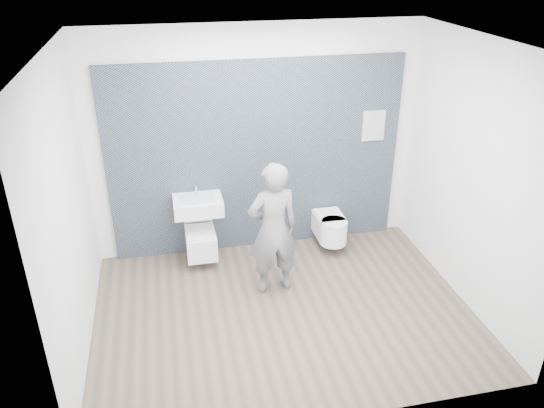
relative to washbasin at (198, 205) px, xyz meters
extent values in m
plane|color=brown|center=(0.77, -1.22, -0.76)|extent=(4.00, 4.00, 0.00)
plane|color=white|center=(0.77, 0.28, 0.64)|extent=(4.00, 0.00, 4.00)
plane|color=white|center=(0.77, -2.72, 0.64)|extent=(4.00, 0.00, 4.00)
plane|color=white|center=(-1.23, -1.22, 0.64)|extent=(0.00, 3.00, 3.00)
plane|color=white|center=(2.77, -1.22, 0.64)|extent=(0.00, 3.00, 3.00)
plane|color=white|center=(0.77, -1.22, 2.04)|extent=(4.00, 4.00, 0.00)
cube|color=black|center=(0.77, 0.25, -0.76)|extent=(3.60, 0.06, 2.40)
cube|color=white|center=(0.00, 0.00, -0.01)|extent=(0.58, 0.43, 0.17)
cube|color=silver|center=(0.00, -0.02, 0.08)|extent=(0.41, 0.29, 0.03)
cylinder|color=silver|center=(0.00, 0.16, 0.15)|extent=(0.02, 0.02, 0.14)
cylinder|color=silver|center=(0.00, 0.11, 0.22)|extent=(0.02, 0.10, 0.02)
cylinder|color=silver|center=(0.00, 0.20, -0.15)|extent=(0.04, 0.04, 0.12)
cube|color=white|center=(0.00, -0.04, -0.49)|extent=(0.36, 0.52, 0.30)
cylinder|color=silver|center=(0.00, -0.08, -0.35)|extent=(0.26, 0.26, 0.03)
cube|color=white|center=(0.00, -0.08, -0.33)|extent=(0.34, 0.42, 0.02)
cube|color=white|center=(0.00, 0.15, -0.13)|extent=(0.34, 0.06, 0.38)
cube|color=silver|center=(0.00, 0.19, -0.60)|extent=(0.09, 0.06, 0.08)
cube|color=white|center=(1.66, 0.02, -0.47)|extent=(0.35, 0.40, 0.29)
cylinder|color=white|center=(1.66, -0.19, -0.47)|extent=(0.35, 0.35, 0.29)
cube|color=white|center=(1.66, -0.01, -0.31)|extent=(0.33, 0.39, 0.03)
cylinder|color=white|center=(1.66, -0.21, -0.31)|extent=(0.33, 0.33, 0.03)
cube|color=silver|center=(1.66, 0.19, -0.58)|extent=(0.10, 0.06, 0.08)
cube|color=white|center=(2.24, 0.20, -0.76)|extent=(0.29, 0.03, 0.38)
imported|color=slate|center=(0.75, -0.79, 0.01)|extent=(0.61, 0.44, 1.56)
camera|label=1|loc=(-0.31, -5.71, 2.83)|focal=35.00mm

